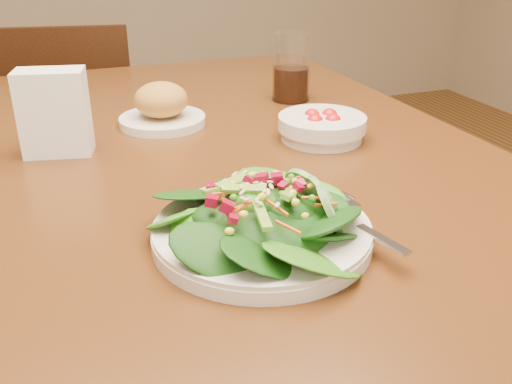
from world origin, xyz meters
TOP-DOWN VIEW (x-y plane):
  - dining_table at (0.00, 0.00)m, footprint 0.90×1.40m
  - chair_far at (-0.18, 0.99)m, footprint 0.45×0.46m
  - salad_plate at (-0.04, -0.30)m, footprint 0.27×0.26m
  - bread_plate at (-0.06, 0.18)m, footprint 0.16×0.16m
  - tomato_bowl at (0.18, 0.00)m, footprint 0.15×0.15m
  - drinking_glass at (0.23, 0.25)m, footprint 0.08×0.08m
  - napkin_holder at (-0.26, 0.09)m, footprint 0.12×0.08m

SIDE VIEW (x-z plane):
  - chair_far at x=-0.18m, z-range 0.02..0.86m
  - dining_table at x=0.00m, z-range 0.27..1.02m
  - tomato_bowl at x=0.18m, z-range 0.75..0.80m
  - salad_plate at x=-0.04m, z-range 0.74..0.82m
  - bread_plate at x=-0.06m, z-range 0.74..0.82m
  - drinking_glass at x=0.23m, z-range 0.74..0.88m
  - napkin_holder at x=-0.26m, z-range 0.75..0.89m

